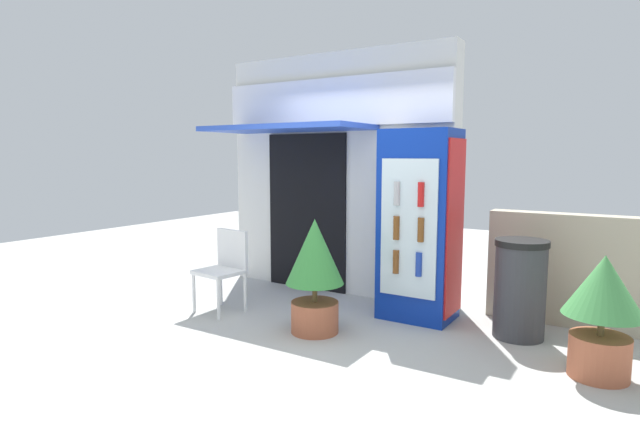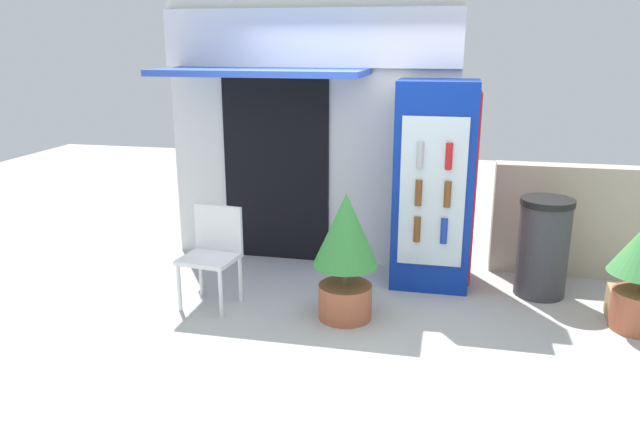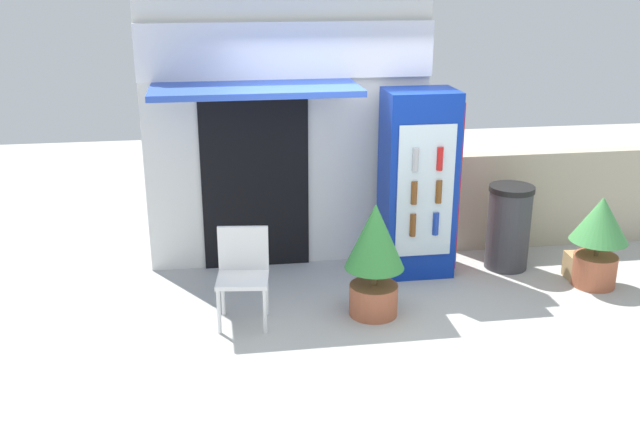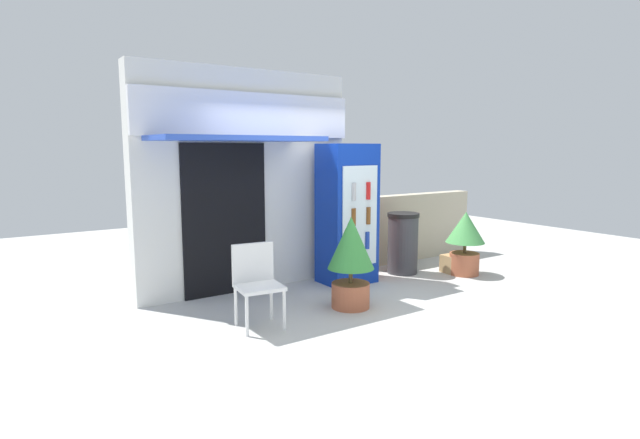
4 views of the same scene
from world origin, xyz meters
name	(u,v)px [view 4 (image 4 of 4)]	position (x,y,z in m)	size (l,w,h in m)	color
ground	(352,309)	(0.00, 0.00, 0.00)	(16.00, 16.00, 0.00)	#B2B2AD
storefront_building	(244,177)	(-0.65, 1.57, 1.53)	(3.06, 1.20, 2.96)	silver
drink_cooler	(348,214)	(0.71, 1.04, 0.99)	(0.76, 0.63, 1.99)	#0C2D9E
plastic_chair	(257,279)	(-1.21, 0.15, 0.52)	(0.52, 0.49, 0.90)	white
potted_plant_near_shop	(351,256)	(0.02, 0.07, 0.64)	(0.57, 0.57, 1.12)	#AD5B3D
potted_plant_curbside	(465,238)	(2.46, 0.38, 0.57)	(0.59, 0.59, 0.97)	#AD5B3D
trash_bin	(403,243)	(1.74, 0.99, 0.47)	(0.49, 0.49, 0.94)	#38383D
stone_boundary_wall	(412,227)	(2.57, 1.63, 0.57)	(2.54, 0.23, 1.14)	#B7AD93
cardboard_box	(454,264)	(2.42, 0.55, 0.14)	(0.33, 0.30, 0.28)	tan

